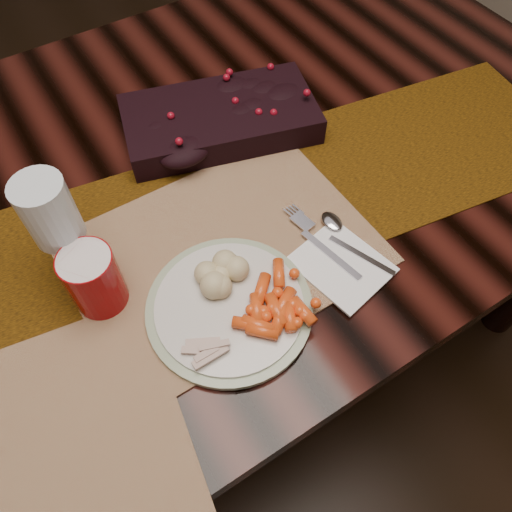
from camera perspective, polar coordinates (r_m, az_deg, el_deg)
floor at (r=1.56m, az=-6.12°, el=-9.99°), size 5.00×5.00×0.00m
dining_table at (r=1.22m, az=-7.68°, el=-2.97°), size 1.80×1.00×0.75m
table_runner at (r=0.84m, az=-9.86°, el=2.74°), size 1.57×0.55×0.00m
centerpiece at (r=0.97m, az=-4.14°, el=15.74°), size 0.39×0.27×0.07m
placemat_main at (r=0.81m, az=-3.88°, el=0.58°), size 0.47×0.35×0.00m
placemat_second at (r=0.75m, az=-26.67°, el=-20.79°), size 0.49×0.39×0.00m
dinner_plate at (r=0.75m, az=-3.07°, el=-5.84°), size 0.32×0.32×0.01m
baby_carrots at (r=0.73m, az=1.71°, el=-5.30°), size 0.11×0.09×0.02m
mashed_potatoes at (r=0.74m, az=-3.78°, el=-1.85°), size 0.08×0.07×0.05m
turkey_shreds at (r=0.70m, az=-5.92°, el=-10.68°), size 0.07×0.06×0.01m
napkin at (r=0.80m, az=9.74°, el=-1.02°), size 0.14×0.16×0.00m
fork at (r=0.81m, az=7.72°, el=1.15°), size 0.05×0.16×0.00m
spoon at (r=0.82m, az=10.91°, el=1.30°), size 0.08×0.15×0.00m
red_cup at (r=0.75m, az=-18.04°, el=-2.58°), size 0.09×0.09×0.11m
wine_glass at (r=0.76m, az=-21.44°, el=2.52°), size 0.09×0.09×0.20m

